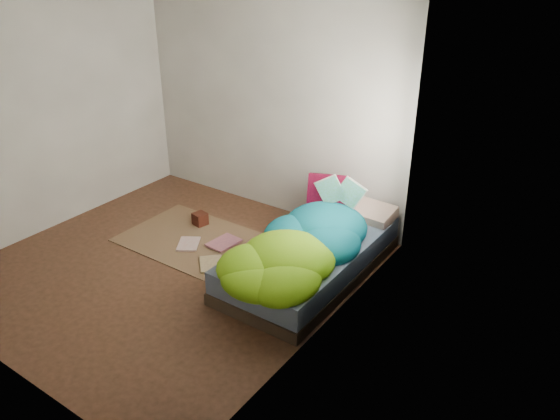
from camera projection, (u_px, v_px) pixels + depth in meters
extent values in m
cube|color=#3F2918|center=(170.00, 267.00, 5.53)|extent=(3.50, 3.50, 0.00)
cube|color=#B4B1AB|center=(270.00, 103.00, 6.24)|extent=(3.50, 0.04, 2.60)
cube|color=#B4B1AB|center=(42.00, 114.00, 5.84)|extent=(0.04, 3.50, 2.60)
cube|color=#B4B1AB|center=(323.00, 191.00, 4.05)|extent=(0.04, 3.50, 2.60)
cube|color=white|center=(375.00, 144.00, 4.68)|extent=(0.01, 1.00, 1.20)
cube|color=#39301F|center=(310.00, 268.00, 5.40)|extent=(1.00, 2.00, 0.12)
cube|color=slate|center=(310.00, 253.00, 5.33)|extent=(0.98, 1.96, 0.22)
cube|color=brown|center=(196.00, 241.00, 6.00)|extent=(1.60, 1.10, 0.01)
cube|color=silver|center=(368.00, 212.00, 5.74)|extent=(0.55, 0.36, 0.12)
cube|color=#48041F|center=(328.00, 195.00, 5.78)|extent=(0.45, 0.28, 0.43)
cube|color=#3E100E|center=(200.00, 219.00, 6.31)|extent=(0.17, 0.17, 0.14)
imported|color=beige|center=(179.00, 244.00, 5.90)|extent=(0.35, 0.37, 0.02)
imported|color=#BC6C70|center=(216.00, 239.00, 5.98)|extent=(0.28, 0.36, 0.03)
imported|color=#C3B680|center=(200.00, 265.00, 5.52)|extent=(0.38, 0.38, 0.02)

